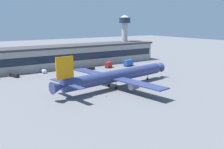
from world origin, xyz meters
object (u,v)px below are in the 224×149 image
object	(u,v)px
airliner	(115,76)
baggage_tug	(69,69)
stair_truck	(109,65)
belt_loader	(14,75)
traffic_cone_2	(106,96)
control_tower	(125,32)
traffic_cone_1	(141,90)
follow_me_car	(44,71)
pushback_tractor	(91,68)
traffic_cone_0	(154,90)
catering_truck	(129,63)

from	to	relation	value
airliner	baggage_tug	xyz separation A→B (m)	(-1.14, 46.99, -4.04)
airliner	stair_truck	size ratio (longest dim) A/B	10.08
belt_loader	stair_truck	bearing A→B (deg)	-4.80
belt_loader	traffic_cone_2	bearing A→B (deg)	-69.82
control_tower	baggage_tug	world-z (taller)	control_tower
traffic_cone_1	traffic_cone_2	bearing A→B (deg)	177.42
follow_me_car	belt_loader	distance (m)	16.81
follow_me_car	belt_loader	world-z (taller)	belt_loader
control_tower	pushback_tractor	size ratio (longest dim) A/B	6.63
stair_truck	traffic_cone_0	xyz separation A→B (m)	(-13.66, -56.37, -1.66)
belt_loader	traffic_cone_2	world-z (taller)	belt_loader
traffic_cone_0	traffic_cone_2	size ratio (longest dim) A/B	0.98
catering_truck	traffic_cone_1	bearing A→B (deg)	-122.72
traffic_cone_0	traffic_cone_2	world-z (taller)	traffic_cone_2
control_tower	baggage_tug	bearing A→B (deg)	-160.56
baggage_tug	traffic_cone_0	distance (m)	61.91
baggage_tug	traffic_cone_1	size ratio (longest dim) A/B	6.48
belt_loader	traffic_cone_0	bearing A→B (deg)	-54.98
follow_me_car	control_tower	bearing A→B (deg)	14.04
follow_me_car	traffic_cone_2	distance (m)	59.07
airliner	belt_loader	size ratio (longest dim) A/B	9.57
control_tower	traffic_cone_2	xyz separation A→B (m)	(-66.00, -76.48, -20.48)
stair_truck	pushback_tractor	size ratio (longest dim) A/B	1.26
follow_me_car	traffic_cone_1	size ratio (longest dim) A/B	6.99
follow_me_car	catering_truck	bearing A→B (deg)	-9.59
traffic_cone_0	follow_me_car	bearing A→B (deg)	112.53
belt_loader	pushback_tractor	xyz separation A→B (m)	(43.72, -4.31, -0.10)
traffic_cone_2	control_tower	bearing A→B (deg)	49.21
control_tower	traffic_cone_1	size ratio (longest dim) A/B	52.74
control_tower	baggage_tug	size ratio (longest dim) A/B	8.14
control_tower	stair_truck	xyz separation A→B (m)	(-30.50, -24.13, -18.83)
pushback_tractor	catering_truck	bearing A→B (deg)	-6.30
stair_truck	belt_loader	world-z (taller)	stair_truck
belt_loader	traffic_cone_0	world-z (taller)	belt_loader
airliner	traffic_cone_0	bearing A→B (deg)	-52.59
traffic_cone_0	catering_truck	bearing A→B (deg)	62.80
catering_truck	stair_truck	bearing A→B (deg)	169.78
traffic_cone_0	traffic_cone_1	size ratio (longest dim) A/B	1.02
belt_loader	traffic_cone_2	distance (m)	60.83
baggage_tug	belt_loader	bearing A→B (deg)	179.41
baggage_tug	traffic_cone_0	bearing A→B (deg)	-79.11
control_tower	catering_truck	bearing A→B (deg)	-121.74
pushback_tractor	follow_me_car	bearing A→B (deg)	167.22
baggage_tug	traffic_cone_0	size ratio (longest dim) A/B	6.38
baggage_tug	airliner	bearing A→B (deg)	-88.61
follow_me_car	stair_truck	world-z (taller)	stair_truck
airliner	traffic_cone_1	world-z (taller)	airliner
baggage_tug	traffic_cone_1	xyz separation A→B (m)	(6.86, -57.54, -0.77)
follow_me_car	catering_truck	distance (m)	54.56
catering_truck	baggage_tug	bearing A→B (deg)	169.99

